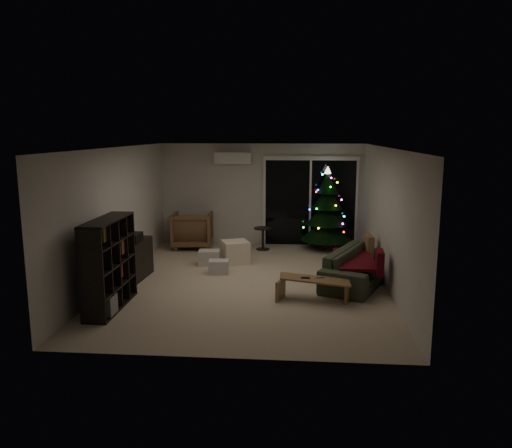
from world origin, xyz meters
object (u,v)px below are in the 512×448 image
(christmas_tree, at_px, (327,208))
(armchair, at_px, (193,230))
(sofa, at_px, (360,267))
(bookshelf, at_px, (98,264))
(media_cabinet, at_px, (131,261))
(coffee_table, at_px, (314,289))

(christmas_tree, bearing_deg, armchair, -178.06)
(armchair, xyz_separation_m, sofa, (3.69, -2.61, -0.12))
(bookshelf, bearing_deg, media_cabinet, 109.55)
(sofa, distance_m, christmas_tree, 2.84)
(media_cabinet, bearing_deg, christmas_tree, 40.25)
(bookshelf, distance_m, coffee_table, 3.53)
(armchair, xyz_separation_m, coffee_table, (2.82, -3.65, -0.25))
(bookshelf, height_order, sofa, bookshelf)
(coffee_table, distance_m, christmas_tree, 3.86)
(bookshelf, height_order, coffee_table, bookshelf)
(media_cabinet, height_order, christmas_tree, christmas_tree)
(bookshelf, distance_m, media_cabinet, 1.58)
(coffee_table, bearing_deg, media_cabinet, -177.41)
(coffee_table, height_order, christmas_tree, christmas_tree)
(bookshelf, height_order, armchair, bookshelf)
(bookshelf, relative_size, sofa, 0.67)
(media_cabinet, distance_m, armchair, 2.81)
(sofa, height_order, christmas_tree, christmas_tree)
(christmas_tree, bearing_deg, bookshelf, -131.11)
(sofa, bearing_deg, armchair, 79.12)
(bookshelf, distance_m, sofa, 4.63)
(armchair, distance_m, christmas_tree, 3.28)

